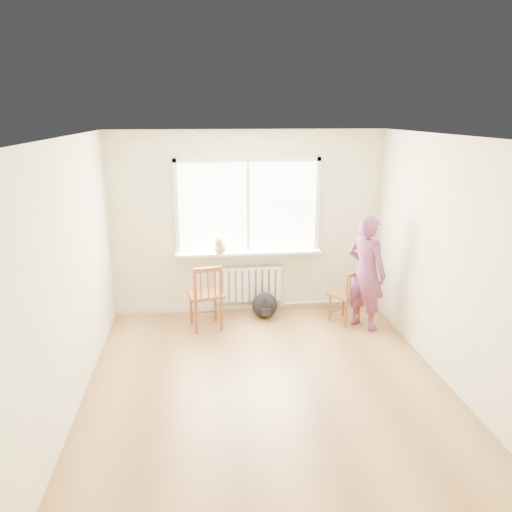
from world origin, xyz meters
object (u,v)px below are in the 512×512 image
object	(u,v)px
person	(366,273)
backpack	(265,305)
chair_left	(206,297)
chair_right	(348,297)
cat	(220,246)

from	to	relation	value
person	backpack	distance (m)	1.55
chair_left	backpack	xyz separation A→B (m)	(0.85, 0.31, -0.28)
chair_left	chair_right	xyz separation A→B (m)	(2.00, -0.01, -0.08)
person	backpack	xyz separation A→B (m)	(-1.34, 0.49, -0.62)
chair_left	cat	world-z (taller)	cat
chair_left	backpack	distance (m)	0.95
person	backpack	world-z (taller)	person
chair_right	cat	bearing A→B (deg)	-49.34
cat	backpack	distance (m)	1.10
chair_left	chair_right	distance (m)	2.01
chair_right	person	size ratio (longest dim) A/B	0.49
backpack	person	bearing A→B (deg)	-19.99
chair_left	person	world-z (taller)	person
person	backpack	size ratio (longest dim) A/B	4.24
chair_left	chair_right	world-z (taller)	chair_left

